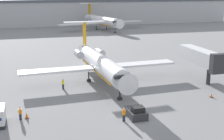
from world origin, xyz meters
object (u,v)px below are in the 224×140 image
at_px(worker_by_wing, 63,84).
at_px(traffic_cone_left, 27,116).
at_px(worker_near_tug, 124,114).
at_px(traffic_cone_right, 211,95).
at_px(airplane_main, 101,64).
at_px(jet_bridge, 202,57).
at_px(airplane_parked_far_left, 102,21).
at_px(pushback_tug, 136,113).
at_px(worker_on_apron, 20,113).

distance_m(worker_by_wing, traffic_cone_left, 12.95).
xyz_separation_m(worker_near_tug, worker_by_wing, (-5.96, 15.73, -0.04)).
height_order(worker_near_tug, traffic_cone_right, worker_near_tug).
height_order(airplane_main, worker_near_tug, airplane_main).
bearing_deg(jet_bridge, airplane_parked_far_left, 89.47).
distance_m(airplane_main, traffic_cone_right, 20.10).
bearing_deg(worker_near_tug, traffic_cone_left, 160.23).
bearing_deg(worker_near_tug, pushback_tug, 25.28).
bearing_deg(pushback_tug, worker_by_wing, 118.27).
bearing_deg(worker_near_tug, airplane_main, 85.92).
xyz_separation_m(airplane_parked_far_left, jet_bridge, (-0.75, -81.03, 0.64)).
relative_size(airplane_parked_far_left, jet_bridge, 3.01).
bearing_deg(traffic_cone_left, jet_bridge, 17.29).
bearing_deg(worker_by_wing, airplane_parked_far_left, 71.70).
bearing_deg(traffic_cone_right, worker_near_tug, -162.01).
height_order(worker_by_wing, traffic_cone_right, worker_by_wing).
xyz_separation_m(worker_on_apron, traffic_cone_left, (0.78, 0.30, -0.53)).
height_order(traffic_cone_right, airplane_parked_far_left, airplane_parked_far_left).
bearing_deg(airplane_main, jet_bridge, -12.85).
height_order(pushback_tug, traffic_cone_left, pushback_tug).
bearing_deg(worker_on_apron, traffic_cone_left, 21.00).
bearing_deg(worker_on_apron, traffic_cone_right, 2.39).
height_order(airplane_main, worker_by_wing, airplane_main).
relative_size(worker_near_tug, worker_on_apron, 1.06).
relative_size(worker_on_apron, traffic_cone_left, 2.17).
relative_size(pushback_tug, worker_by_wing, 2.04).
xyz_separation_m(airplane_main, worker_near_tug, (-1.31, -18.38, -2.48)).
xyz_separation_m(pushback_tug, worker_on_apron, (-14.88, 3.11, 0.29)).
relative_size(worker_by_wing, worker_on_apron, 1.03).
xyz_separation_m(traffic_cone_left, traffic_cone_right, (28.31, 0.91, -0.08)).
height_order(pushback_tug, airplane_parked_far_left, airplane_parked_far_left).
height_order(pushback_tug, traffic_cone_right, pushback_tug).
bearing_deg(pushback_tug, airplane_parked_far_left, 78.99).
relative_size(airplane_main, airplane_parked_far_left, 0.76).
xyz_separation_m(worker_by_wing, traffic_cone_right, (22.16, -10.47, -0.65)).
relative_size(worker_near_tug, jet_bridge, 0.14).
distance_m(traffic_cone_left, jet_bridge, 33.43).
bearing_deg(traffic_cone_right, airplane_parked_far_left, 87.37).
distance_m(pushback_tug, jet_bridge, 22.36).
bearing_deg(airplane_parked_far_left, traffic_cone_left, -109.64).
height_order(traffic_cone_right, jet_bridge, jet_bridge).
bearing_deg(jet_bridge, worker_on_apron, -162.62).
relative_size(worker_on_apron, traffic_cone_right, 2.73).
xyz_separation_m(traffic_cone_left, airplane_parked_far_left, (32.44, 90.89, 3.42)).
height_order(airplane_main, traffic_cone_right, airplane_main).
height_order(worker_by_wing, traffic_cone_left, worker_by_wing).
bearing_deg(worker_near_tug, traffic_cone_right, 17.99).
bearing_deg(jet_bridge, worker_near_tug, -144.03).
distance_m(traffic_cone_left, airplane_parked_far_left, 96.56).
bearing_deg(airplane_parked_far_left, jet_bridge, -90.53).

